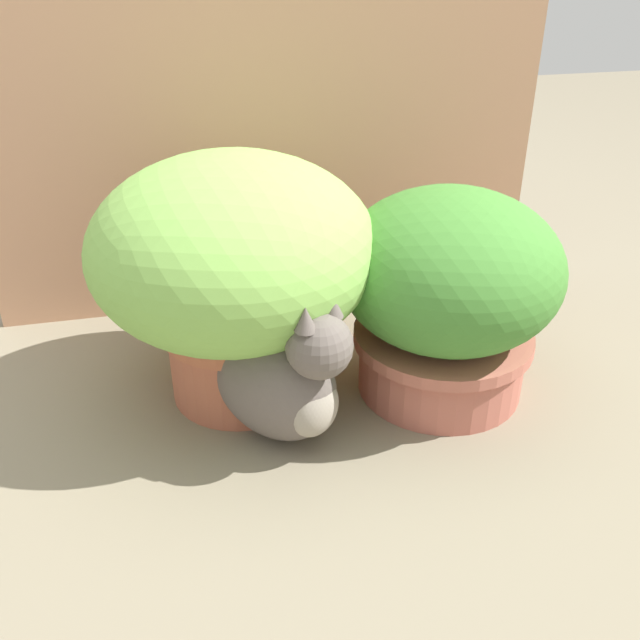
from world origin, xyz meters
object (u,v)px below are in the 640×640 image
at_px(grass_planter, 234,263).
at_px(mushroom_ornament_red, 291,376).
at_px(leafy_planter, 447,291).
at_px(cat, 280,377).
at_px(mushroom_ornament_pink, 243,375).

bearing_deg(grass_planter, mushroom_ornament_red, -55.72).
height_order(grass_planter, mushroom_ornament_red, grass_planter).
height_order(leafy_planter, mushroom_ornament_red, leafy_planter).
xyz_separation_m(cat, mushroom_ornament_red, (0.03, 0.04, -0.03)).
relative_size(leafy_planter, cat, 1.10).
distance_m(grass_planter, mushroom_ornament_pink, 0.20).
distance_m(leafy_planter, cat, 0.35).
bearing_deg(leafy_planter, mushroom_ornament_pink, -177.43).
bearing_deg(mushroom_ornament_pink, cat, -44.60).
height_order(leafy_planter, cat, leafy_planter).
bearing_deg(leafy_planter, grass_planter, 168.75).
bearing_deg(mushroom_ornament_pink, grass_planter, 86.47).
height_order(grass_planter, mushroom_ornament_pink, grass_planter).
xyz_separation_m(grass_planter, leafy_planter, (0.38, -0.08, -0.06)).
bearing_deg(mushroom_ornament_red, leafy_planter, 7.24).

